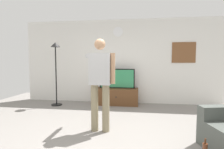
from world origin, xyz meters
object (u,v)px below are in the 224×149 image
at_px(tv_stand, 117,96).
at_px(person_standing_nearer_lamp, 100,79).
at_px(television, 117,78).
at_px(wall_clock, 118,32).
at_px(floor_lamp, 56,61).
at_px(framed_picture, 184,53).

relative_size(tv_stand, person_standing_nearer_lamp, 0.74).
bearing_deg(television, wall_clock, 90.00).
relative_size(tv_stand, television, 1.21).
bearing_deg(floor_lamp, tv_stand, 10.56).
distance_m(framed_picture, person_standing_nearer_lamp, 3.31).
distance_m(television, person_standing_nearer_lamp, 2.23).
bearing_deg(person_standing_nearer_lamp, tv_stand, 87.91).
height_order(wall_clock, person_standing_nearer_lamp, wall_clock).
bearing_deg(television, person_standing_nearer_lamp, -92.04).
bearing_deg(person_standing_nearer_lamp, wall_clock, 88.16).
distance_m(tv_stand, wall_clock, 2.07).
bearing_deg(floor_lamp, framed_picture, 9.34).
relative_size(tv_stand, floor_lamp, 0.68).
bearing_deg(wall_clock, television, -90.00).
height_order(framed_picture, floor_lamp, framed_picture).
bearing_deg(tv_stand, framed_picture, 8.23).
height_order(framed_picture, person_standing_nearer_lamp, framed_picture).
bearing_deg(framed_picture, tv_stand, -171.77).
relative_size(wall_clock, person_standing_nearer_lamp, 0.17).
bearing_deg(television, framed_picture, 6.95).
bearing_deg(tv_stand, wall_clock, 90.00).
bearing_deg(tv_stand, person_standing_nearer_lamp, -92.09).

